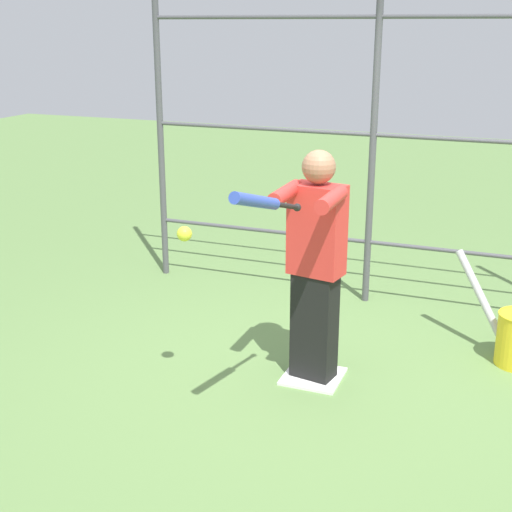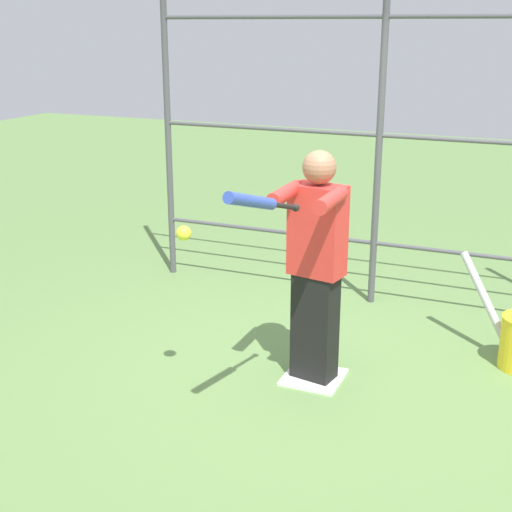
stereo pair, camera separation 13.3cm
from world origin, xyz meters
The scene contains 6 objects.
ground_plane centered at (0.00, 0.00, 0.00)m, with size 24.00×24.00×0.00m, color #608447.
home_plate centered at (0.00, 0.00, 0.01)m, with size 0.40×0.40×0.02m.
fence_backstop centered at (0.00, -1.60, 1.50)m, with size 4.14×0.06×3.00m.
batter centered at (0.00, 0.02, 0.88)m, with size 0.41×0.59×1.62m.
baseball_bat_swinging centered at (0.04, 0.91, 1.48)m, with size 0.13×0.81×0.28m.
softball_in_flight centered at (0.69, 0.57, 1.14)m, with size 0.10×0.10×0.10m.
Camera 2 is at (-1.41, 4.32, 2.39)m, focal length 50.00 mm.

